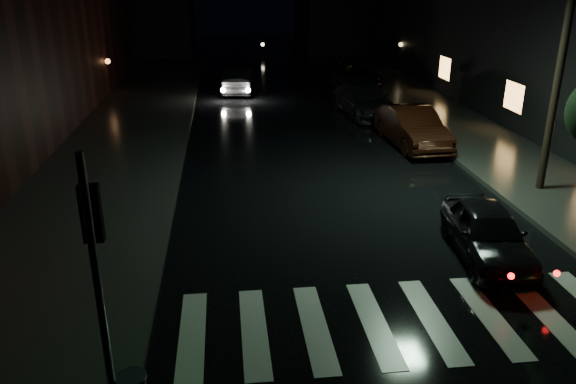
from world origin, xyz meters
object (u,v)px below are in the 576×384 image
object	(u,v)px
parked_car_b	(412,127)
parked_car_d	(351,74)
parked_car_a	(487,232)
parked_car_c	(364,100)
oncoming_car	(239,80)

from	to	relation	value
parked_car_b	parked_car_d	distance (m)	13.02
parked_car_a	parked_car_b	xyz separation A→B (m)	(1.22, 9.46, 0.14)
parked_car_a	parked_car_c	world-z (taller)	parked_car_c
parked_car_d	oncoming_car	world-z (taller)	parked_car_d
parked_car_d	oncoming_car	xyz separation A→B (m)	(-6.91, -1.08, -0.04)
parked_car_d	oncoming_car	bearing A→B (deg)	-178.86
parked_car_a	parked_car_c	distance (m)	15.07
parked_car_c	oncoming_car	bearing A→B (deg)	127.38
parked_car_c	oncoming_car	distance (m)	8.69
parked_car_a	parked_car_d	xyz separation A→B (m)	(1.57, 22.48, 0.14)
parked_car_d	parked_car_b	bearing A→B (deg)	-99.30
parked_car_c	oncoming_car	size ratio (longest dim) A/B	1.15
parked_car_a	parked_car_d	bearing A→B (deg)	92.59
parked_car_a	parked_car_c	xyz separation A→B (m)	(0.60, 15.06, 0.10)
parked_car_a	parked_car_b	world-z (taller)	parked_car_b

